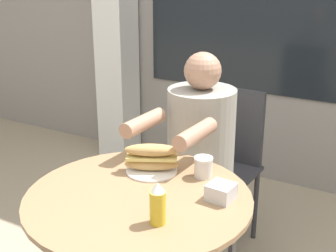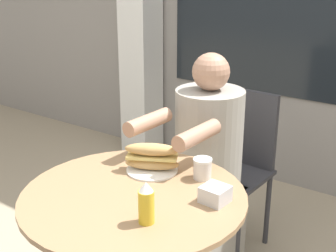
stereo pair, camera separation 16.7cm
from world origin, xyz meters
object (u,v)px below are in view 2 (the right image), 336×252
at_px(cafe_table, 135,236).
at_px(drink_cup, 202,168).
at_px(diner_chair, 238,155).
at_px(seated_diner, 204,184).
at_px(condiment_bottle, 146,203).
at_px(sandwich_on_plate, 152,159).

bearing_deg(cafe_table, drink_cup, 61.46).
bearing_deg(cafe_table, diner_chair, 92.79).
height_order(seated_diner, condiment_bottle, seated_diner).
bearing_deg(seated_diner, condiment_bottle, 108.99).
bearing_deg(condiment_bottle, drink_cup, 93.06).
bearing_deg(diner_chair, condiment_bottle, 103.57).
distance_m(sandwich_on_plate, condiment_bottle, 0.39).
height_order(diner_chair, seated_diner, seated_diner).
bearing_deg(sandwich_on_plate, seated_diner, 88.51).
distance_m(diner_chair, condiment_bottle, 1.12).
bearing_deg(cafe_table, seated_diner, 94.97).
relative_size(diner_chair, seated_diner, 0.77).
distance_m(diner_chair, seated_diner, 0.35).
bearing_deg(sandwich_on_plate, condiment_bottle, -55.61).
distance_m(diner_chair, sandwich_on_plate, 0.78).
xyz_separation_m(diner_chair, sandwich_on_plate, (-0.02, -0.75, 0.25)).
height_order(sandwich_on_plate, condiment_bottle, condiment_bottle).
xyz_separation_m(cafe_table, condiment_bottle, (0.16, -0.13, 0.25)).
distance_m(cafe_table, condiment_bottle, 0.33).
distance_m(cafe_table, sandwich_on_plate, 0.31).
height_order(cafe_table, drink_cup, drink_cup).
xyz_separation_m(cafe_table, diner_chair, (-0.05, 0.94, -0.01)).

